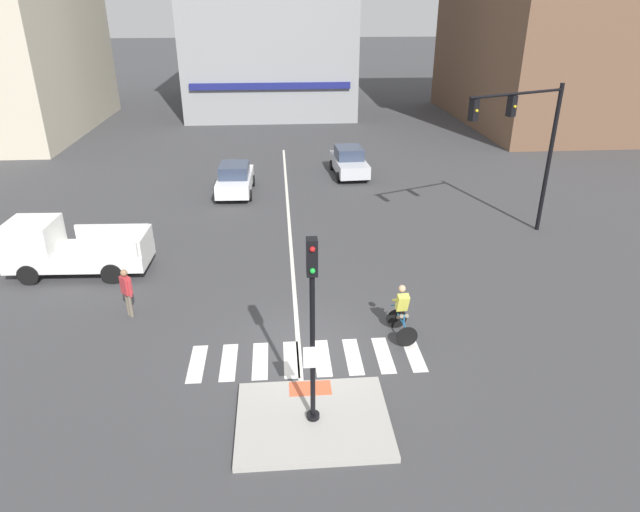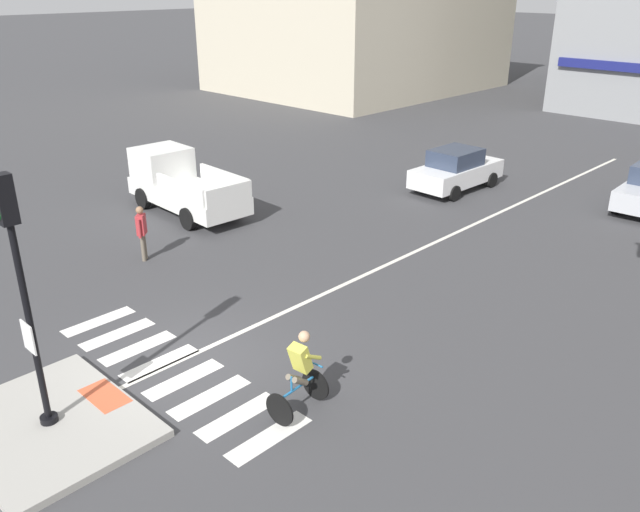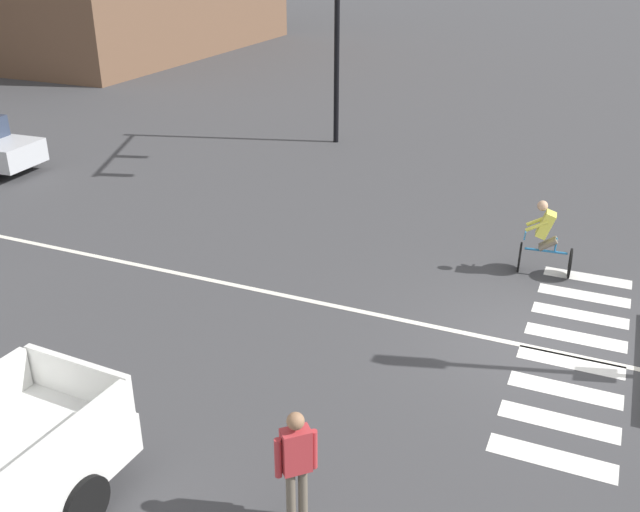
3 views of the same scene
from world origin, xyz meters
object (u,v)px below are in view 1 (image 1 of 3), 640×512
Objects in this scene: car_silver_eastbound_distant at (349,162)px; pedestrian_at_curb_left at (127,289)px; pickup_truck_white_cross_left at (66,249)px; cyclist at (402,311)px; traffic_light_mast at (527,135)px; car_white_westbound_distant at (235,179)px; signal_pole at (312,317)px.

pedestrian_at_curb_left is at bearing -120.81° from car_silver_eastbound_distant.
pickup_truck_white_cross_left reaches higher than cyclist.
pickup_truck_white_cross_left is at bearing -173.02° from traffic_light_mast.
cyclist reaches higher than car_white_westbound_distant.
pickup_truck_white_cross_left is at bearing -122.39° from car_white_westbound_distant.
car_silver_eastbound_distant is 0.81× the size of pickup_truck_white_cross_left.
signal_pole is 0.92× the size of pickup_truck_white_cross_left.
pickup_truck_white_cross_left reaches higher than pedestrian_at_curb_left.
traffic_light_mast is at bearing -58.35° from car_silver_eastbound_distant.
traffic_light_mast is (9.49, 11.13, 1.41)m from signal_pole.
car_white_westbound_distant is 12.67m from pedestrian_at_curb_left.
traffic_light_mast is 1.52× the size of car_silver_eastbound_distant.
signal_pole reaches higher than pickup_truck_white_cross_left.
pedestrian_at_curb_left is (-9.14, -15.32, 0.17)m from car_silver_eastbound_distant.
car_white_westbound_distant is at bearing 77.73° from pedestrian_at_curb_left.
car_white_westbound_distant is at bearing 112.37° from cyclist.
cyclist is at bearing -91.92° from car_silver_eastbound_distant.
pickup_truck_white_cross_left reaches higher than car_white_westbound_distant.
car_silver_eastbound_distant and car_white_westbound_distant have the same top height.
pickup_truck_white_cross_left reaches higher than car_silver_eastbound_distant.
traffic_light_mast is 3.78× the size of cyclist.
pickup_truck_white_cross_left is (-5.70, -8.98, 0.17)m from car_white_westbound_distant.
car_silver_eastbound_distant is at bearing 24.50° from car_white_westbound_distant.
car_white_westbound_distant is at bearing 57.61° from pickup_truck_white_cross_left.
pedestrian_at_curb_left is at bearing 135.54° from signal_pole.
cyclist is at bearing -67.63° from car_white_westbound_distant.
traffic_light_mast is at bearing 6.98° from pickup_truck_white_cross_left.
car_silver_eastbound_distant is at bearing 80.42° from signal_pole.
pedestrian_at_curb_left is at bearing -159.61° from traffic_light_mast.
pedestrian_at_curb_left is at bearing 167.69° from cyclist.
cyclist is at bearing -131.20° from traffic_light_mast.
traffic_light_mast reaches higher than car_white_westbound_distant.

